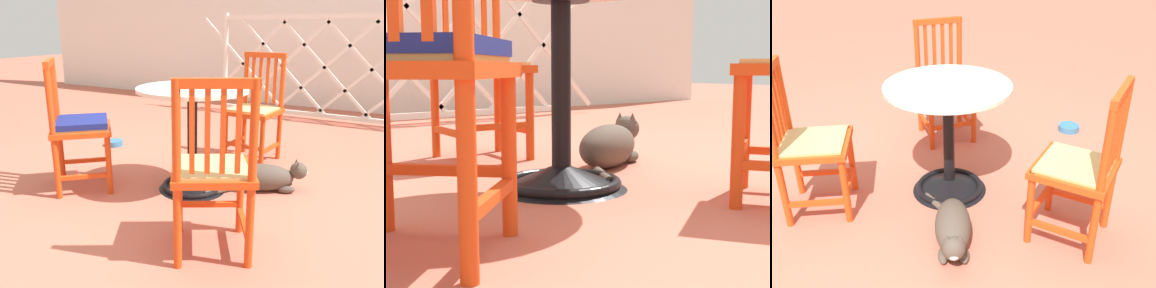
% 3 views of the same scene
% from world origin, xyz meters
% --- Properties ---
extents(ground_plane, '(24.00, 24.00, 0.00)m').
position_xyz_m(ground_plane, '(0.00, 0.00, 0.00)').
color(ground_plane, '#BC604C').
extents(building_wall_backdrop, '(10.00, 0.20, 2.80)m').
position_xyz_m(building_wall_backdrop, '(0.00, 3.68, 1.40)').
color(building_wall_backdrop, silver).
rests_on(building_wall_backdrop, ground_plane).
extents(lattice_fence_panel, '(3.80, 0.06, 1.30)m').
position_xyz_m(lattice_fence_panel, '(0.53, 2.82, 0.65)').
color(lattice_fence_panel, silver).
rests_on(lattice_fence_panel, ground_plane).
extents(cafe_table, '(0.76, 0.76, 0.73)m').
position_xyz_m(cafe_table, '(-0.07, 0.16, 0.28)').
color(cafe_table, black).
rests_on(cafe_table, ground_plane).
extents(orange_chair_tucked_in, '(0.44, 0.44, 0.91)m').
position_xyz_m(orange_chair_tucked_in, '(0.08, 0.99, 0.43)').
color(orange_chair_tucked_in, '#D64214').
rests_on(orange_chair_tucked_in, ground_plane).
extents(orange_chair_at_corner, '(0.57, 0.57, 0.91)m').
position_xyz_m(orange_chair_at_corner, '(-0.78, -0.20, 0.45)').
color(orange_chair_at_corner, '#D64214').
rests_on(orange_chair_at_corner, ground_plane).
extents(orange_chair_facing_out, '(0.55, 0.55, 0.91)m').
position_xyz_m(orange_chair_facing_out, '(0.42, -0.50, 0.43)').
color(orange_chair_facing_out, '#D64214').
rests_on(orange_chair_facing_out, ground_plane).
extents(tabby_cat, '(0.60, 0.51, 0.23)m').
position_xyz_m(tabby_cat, '(0.41, 0.40, 0.10)').
color(tabby_cat, '#4C4238').
rests_on(tabby_cat, ground_plane).
extents(pet_water_bowl, '(0.17, 0.17, 0.05)m').
position_xyz_m(pet_water_bowl, '(-1.25, 0.71, 0.03)').
color(pet_water_bowl, teal).
rests_on(pet_water_bowl, ground_plane).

